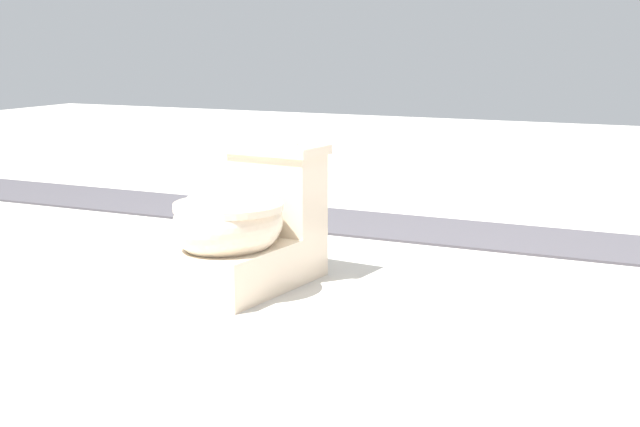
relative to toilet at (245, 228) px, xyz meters
The scene contains 3 objects.
ground_plane 0.30m from the toilet, 75.55° to the left, with size 14.00×14.00×0.00m, color #B7B2A8.
gravel_strip 1.40m from the toilet, 149.94° to the left, with size 0.56×8.00×0.01m, color #423F44.
toilet is the anchor object (origin of this frame).
Camera 1 is at (2.69, 1.41, 0.90)m, focal length 50.00 mm.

